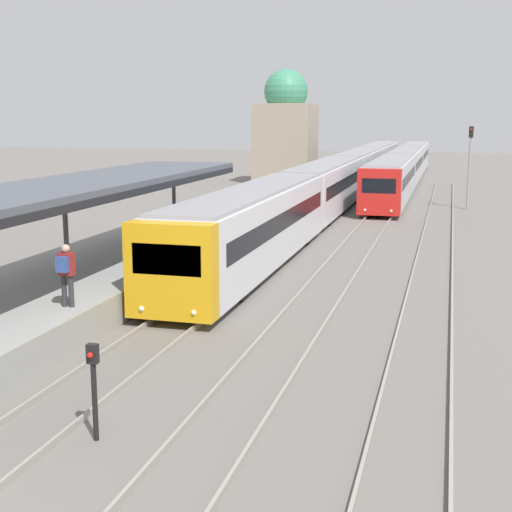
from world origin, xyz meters
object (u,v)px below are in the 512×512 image
object	(u,v)px
train_near	(345,175)
signal_post_near	(94,381)
signal_mast_far	(470,158)
train_far	(405,165)
person_on_platform	(66,270)

from	to	relation	value
train_near	signal_post_near	distance (m)	40.90
signal_post_near	signal_mast_far	distance (m)	37.54
train_far	signal_mast_far	xyz separation A→B (m)	(5.06, -16.79, 1.60)
train_far	signal_mast_far	distance (m)	17.61
train_near	signal_mast_far	world-z (taller)	signal_mast_far
signal_post_near	signal_mast_far	world-z (taller)	signal_mast_far
train_near	signal_mast_far	distance (m)	9.59
train_far	signal_mast_far	world-z (taller)	signal_mast_far
train_near	signal_mast_far	bearing A→B (deg)	-25.64
person_on_platform	signal_post_near	distance (m)	6.23
signal_mast_far	train_near	bearing A→B (deg)	154.36
signal_post_near	signal_mast_far	xyz separation A→B (m)	(7.19, 36.78, 2.16)
train_far	signal_post_near	size ratio (longest dim) A/B	25.41
person_on_platform	train_far	xyz separation A→B (m)	(5.59, 48.46, -0.24)
train_near	signal_post_near	xyz separation A→B (m)	(1.34, -40.87, -0.58)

